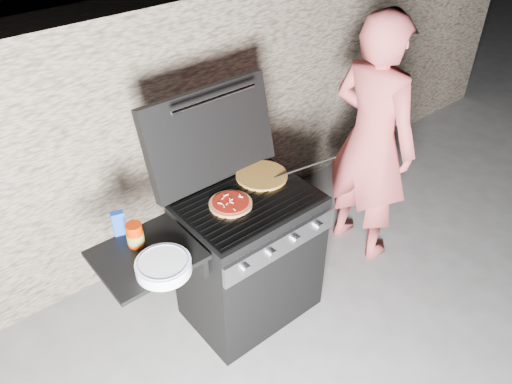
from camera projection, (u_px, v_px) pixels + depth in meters
ground at (250, 306)px, 3.40m from camera, size 50.00×50.00×0.00m
stone_wall at (156, 132)px, 3.51m from camera, size 8.00×0.35×1.80m
gas_grill at (217, 277)px, 3.00m from camera, size 1.34×0.79×0.91m
pizza_topped at (231, 203)px, 2.81m from camera, size 0.31×0.31×0.03m
pizza_plain at (262, 175)px, 3.04m from camera, size 0.40×0.40×0.02m
sauce_jar at (135, 235)px, 2.53m from camera, size 0.10×0.10×0.13m
blue_carton at (119, 223)px, 2.60m from camera, size 0.07×0.05×0.14m
plate_stack at (164, 266)px, 2.40m from camera, size 0.33×0.33×0.06m
person at (371, 142)px, 3.39m from camera, size 0.46×0.68×1.81m
tongs at (303, 168)px, 3.04m from camera, size 0.41×0.17×0.09m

